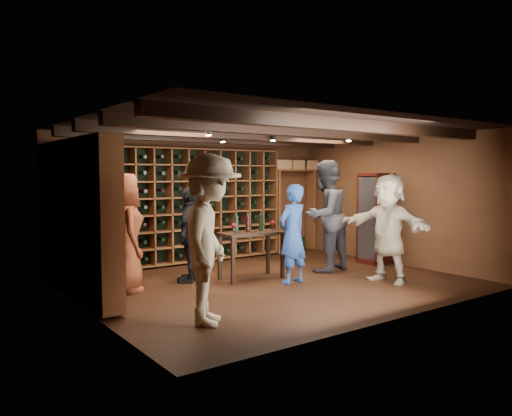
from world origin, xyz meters
TOP-DOWN VIEW (x-y plane):
  - ground at (0.00, 0.00)m, footprint 6.00×6.00m
  - room_shell at (0.00, 0.05)m, footprint 6.00×6.00m
  - wine_rack_back at (-0.52, 2.33)m, footprint 4.65×0.30m
  - wine_rack_left at (-2.83, 0.82)m, footprint 0.30×2.65m
  - crate_shelf at (2.41, 2.32)m, footprint 1.20×0.32m
  - display_cabinet at (2.71, 0.20)m, footprint 0.55×0.50m
  - man_blue_shirt at (0.23, -0.21)m, footprint 0.64×0.48m
  - man_grey_suit at (1.34, 0.19)m, footprint 1.09×0.91m
  - guest_red_floral at (-2.18, 0.82)m, footprint 0.65×0.92m
  - guest_woman_black at (-1.06, 0.85)m, footprint 0.90×0.92m
  - guest_khaki at (-1.97, -1.33)m, footprint 1.40×1.48m
  - guest_beige at (1.56, -1.05)m, footprint 0.65×1.69m
  - tasting_table at (-0.13, 0.42)m, footprint 1.09×0.59m

SIDE VIEW (x-z plane):
  - ground at x=0.00m, z-range 0.00..0.00m
  - tasting_table at x=-0.13m, z-range 0.18..1.25m
  - guest_woman_black at x=-1.06m, z-range 0.00..1.54m
  - man_blue_shirt at x=0.23m, z-range 0.00..1.60m
  - display_cabinet at x=2.71m, z-range -0.02..1.73m
  - guest_beige at x=1.56m, z-range 0.00..1.78m
  - guest_red_floral at x=-2.18m, z-range 0.00..1.78m
  - guest_khaki at x=-1.97m, z-range 0.00..2.01m
  - man_grey_suit at x=1.34m, z-range 0.00..2.01m
  - wine_rack_back at x=-0.52m, z-range 0.05..2.25m
  - wine_rack_left at x=-2.83m, z-range 0.05..2.25m
  - crate_shelf at x=2.41m, z-range 0.54..2.60m
  - room_shell at x=0.00m, z-range -0.58..5.42m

